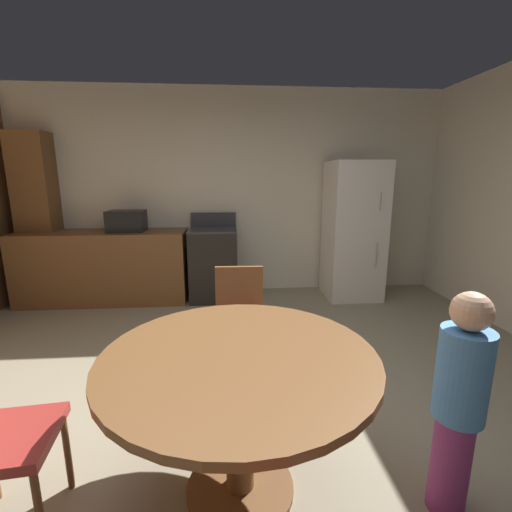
{
  "coord_description": "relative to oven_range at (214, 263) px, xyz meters",
  "views": [
    {
      "loc": [
        -0.05,
        -1.98,
        1.56
      ],
      "look_at": [
        0.2,
        1.18,
        0.85
      ],
      "focal_mm": 24.69,
      "sensor_mm": 36.0,
      "label": 1
    }
  ],
  "objects": [
    {
      "name": "oven_range",
      "position": [
        0.0,
        0.0,
        0.0
      ],
      "size": [
        0.6,
        0.6,
        1.1
      ],
      "color": "black",
      "rests_on": "ground"
    },
    {
      "name": "person_child",
      "position": [
        1.22,
        -3.15,
        0.11
      ],
      "size": [
        0.26,
        0.26,
        1.09
      ],
      "rotation": [
        0.0,
        0.0,
        9.25
      ],
      "color": "#8C337A",
      "rests_on": "ground"
    },
    {
      "name": "kitchen_counter",
      "position": [
        -1.38,
        -0.0,
        -0.02
      ],
      "size": [
        2.06,
        0.6,
        0.9
      ],
      "primitive_type": "cube",
      "color": "brown",
      "rests_on": "ground"
    },
    {
      "name": "refrigerator",
      "position": [
        1.82,
        -0.05,
        0.41
      ],
      "size": [
        0.68,
        0.68,
        1.76
      ],
      "color": "white",
      "rests_on": "ground"
    },
    {
      "name": "pantry_column",
      "position": [
        -2.19,
        0.18,
        0.58
      ],
      "size": [
        0.44,
        0.36,
        2.1
      ],
      "primitive_type": "cube",
      "color": "brown",
      "rests_on": "ground"
    },
    {
      "name": "ground_plane",
      "position": [
        0.25,
        -2.49,
        -0.47
      ],
      "size": [
        14.0,
        14.0,
        0.0
      ],
      "primitive_type": "plane",
      "color": "gray"
    },
    {
      "name": "microwave",
      "position": [
        -1.06,
        -0.0,
        0.56
      ],
      "size": [
        0.44,
        0.32,
        0.26
      ],
      "primitive_type": "cube",
      "color": "black",
      "rests_on": "kitchen_counter"
    },
    {
      "name": "chair_north",
      "position": [
        0.27,
        -1.89,
        0.03
      ],
      "size": [
        0.41,
        0.41,
        0.87
      ],
      "rotation": [
        0.0,
        0.0,
        4.68
      ],
      "color": "brown",
      "rests_on": "ground"
    },
    {
      "name": "wall_back",
      "position": [
        0.25,
        0.4,
        0.88
      ],
      "size": [
        5.93,
        0.12,
        2.7
      ],
      "primitive_type": "cube",
      "color": "silver",
      "rests_on": "ground"
    },
    {
      "name": "dining_table",
      "position": [
        0.24,
        -2.98,
        0.14
      ],
      "size": [
        1.29,
        1.29,
        0.76
      ],
      "color": "brown",
      "rests_on": "ground"
    }
  ]
}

